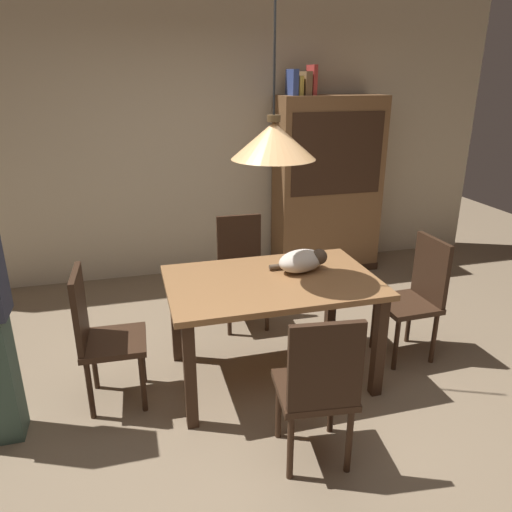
{
  "coord_description": "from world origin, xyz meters",
  "views": [
    {
      "loc": [
        -0.79,
        -2.39,
        2.02
      ],
      "look_at": [
        0.04,
        0.65,
        0.85
      ],
      "focal_mm": 33.97,
      "sensor_mm": 36.0,
      "label": 1
    }
  ],
  "objects_px": {
    "hutch_bookcase": "(327,190)",
    "book_yellow_short": "(298,86)",
    "chair_near_front": "(318,385)",
    "chair_far_back": "(242,266)",
    "book_blue_wide": "(292,82)",
    "pendant_lamp": "(274,140)",
    "chair_right_side": "(416,293)",
    "chair_left_side": "(100,332)",
    "cat_sleeping": "(302,261)",
    "book_red_tall": "(312,80)",
    "book_brown_thick": "(305,83)",
    "dining_table": "(272,293)"
  },
  "relations": [
    {
      "from": "hutch_bookcase",
      "to": "book_yellow_short",
      "type": "relative_size",
      "value": 9.25
    },
    {
      "from": "chair_near_front",
      "to": "hutch_bookcase",
      "type": "height_order",
      "value": "hutch_bookcase"
    },
    {
      "from": "chair_far_back",
      "to": "book_blue_wide",
      "type": "bearing_deg",
      "value": 52.62
    },
    {
      "from": "chair_near_front",
      "to": "pendant_lamp",
      "type": "height_order",
      "value": "pendant_lamp"
    },
    {
      "from": "chair_right_side",
      "to": "book_yellow_short",
      "type": "bearing_deg",
      "value": 99.37
    },
    {
      "from": "chair_left_side",
      "to": "book_yellow_short",
      "type": "xyz_separation_m",
      "value": [
        1.95,
        1.86,
        1.43
      ]
    },
    {
      "from": "chair_left_side",
      "to": "book_yellow_short",
      "type": "bearing_deg",
      "value": 43.71
    },
    {
      "from": "cat_sleeping",
      "to": "book_red_tall",
      "type": "height_order",
      "value": "book_red_tall"
    },
    {
      "from": "chair_right_side",
      "to": "pendant_lamp",
      "type": "relative_size",
      "value": 0.72
    },
    {
      "from": "chair_far_back",
      "to": "book_brown_thick",
      "type": "distance_m",
      "value": 1.97
    },
    {
      "from": "chair_right_side",
      "to": "book_red_tall",
      "type": "height_order",
      "value": "book_red_tall"
    },
    {
      "from": "chair_left_side",
      "to": "pendant_lamp",
      "type": "relative_size",
      "value": 0.72
    },
    {
      "from": "book_red_tall",
      "to": "pendant_lamp",
      "type": "bearing_deg",
      "value": -117.15
    },
    {
      "from": "book_red_tall",
      "to": "book_yellow_short",
      "type": "bearing_deg",
      "value": 180.0
    },
    {
      "from": "hutch_bookcase",
      "to": "book_red_tall",
      "type": "distance_m",
      "value": 1.12
    },
    {
      "from": "pendant_lamp",
      "to": "hutch_bookcase",
      "type": "relative_size",
      "value": 0.7
    },
    {
      "from": "chair_right_side",
      "to": "chair_near_front",
      "type": "distance_m",
      "value": 1.44
    },
    {
      "from": "book_yellow_short",
      "to": "chair_near_front",
      "type": "bearing_deg",
      "value": -106.82
    },
    {
      "from": "chair_right_side",
      "to": "book_brown_thick",
      "type": "distance_m",
      "value": 2.37
    },
    {
      "from": "cat_sleeping",
      "to": "book_red_tall",
      "type": "bearing_deg",
      "value": 68.25
    },
    {
      "from": "book_blue_wide",
      "to": "chair_right_side",
      "type": "bearing_deg",
      "value": -78.7
    },
    {
      "from": "chair_far_back",
      "to": "book_red_tall",
      "type": "distance_m",
      "value": 2.02
    },
    {
      "from": "dining_table",
      "to": "hutch_bookcase",
      "type": "height_order",
      "value": "hutch_bookcase"
    },
    {
      "from": "chair_far_back",
      "to": "hutch_bookcase",
      "type": "relative_size",
      "value": 0.5
    },
    {
      "from": "book_brown_thick",
      "to": "dining_table",
      "type": "bearing_deg",
      "value": -115.5
    },
    {
      "from": "chair_right_side",
      "to": "book_brown_thick",
      "type": "bearing_deg",
      "value": 97.29
    },
    {
      "from": "chair_left_side",
      "to": "pendant_lamp",
      "type": "distance_m",
      "value": 1.61
    },
    {
      "from": "chair_far_back",
      "to": "cat_sleeping",
      "type": "xyz_separation_m",
      "value": [
        0.25,
        -0.79,
        0.32
      ]
    },
    {
      "from": "dining_table",
      "to": "hutch_bookcase",
      "type": "xyz_separation_m",
      "value": [
        1.18,
        1.86,
        0.24
      ]
    },
    {
      "from": "chair_left_side",
      "to": "pendant_lamp",
      "type": "bearing_deg",
      "value": -0.14
    },
    {
      "from": "dining_table",
      "to": "book_brown_thick",
      "type": "xyz_separation_m",
      "value": [
        0.89,
        1.87,
        1.31
      ]
    },
    {
      "from": "chair_right_side",
      "to": "chair_far_back",
      "type": "distance_m",
      "value": 1.43
    },
    {
      "from": "chair_near_front",
      "to": "pendant_lamp",
      "type": "distance_m",
      "value": 1.45
    },
    {
      "from": "book_brown_thick",
      "to": "book_red_tall",
      "type": "xyz_separation_m",
      "value": [
        0.07,
        0.0,
        0.03
      ]
    },
    {
      "from": "chair_left_side",
      "to": "cat_sleeping",
      "type": "relative_size",
      "value": 2.3
    },
    {
      "from": "chair_left_side",
      "to": "cat_sleeping",
      "type": "height_order",
      "value": "chair_left_side"
    },
    {
      "from": "chair_left_side",
      "to": "book_red_tall",
      "type": "relative_size",
      "value": 3.32
    },
    {
      "from": "cat_sleeping",
      "to": "pendant_lamp",
      "type": "xyz_separation_m",
      "value": [
        -0.25,
        -0.09,
        0.84
      ]
    },
    {
      "from": "cat_sleeping",
      "to": "book_brown_thick",
      "type": "relative_size",
      "value": 1.68
    },
    {
      "from": "chair_near_front",
      "to": "book_yellow_short",
      "type": "height_order",
      "value": "book_yellow_short"
    },
    {
      "from": "pendant_lamp",
      "to": "book_red_tall",
      "type": "height_order",
      "value": "pendant_lamp"
    },
    {
      "from": "chair_right_side",
      "to": "book_blue_wide",
      "type": "xyz_separation_m",
      "value": [
        -0.37,
        1.86,
        1.46
      ]
    },
    {
      "from": "chair_left_side",
      "to": "dining_table",
      "type": "bearing_deg",
      "value": -0.14
    },
    {
      "from": "book_blue_wide",
      "to": "pendant_lamp",
      "type": "bearing_deg",
      "value": -112.05
    },
    {
      "from": "dining_table",
      "to": "chair_left_side",
      "type": "xyz_separation_m",
      "value": [
        -1.13,
        0.0,
        -0.14
      ]
    },
    {
      "from": "chair_far_back",
      "to": "hutch_bookcase",
      "type": "distance_m",
      "value": 1.58
    },
    {
      "from": "cat_sleeping",
      "to": "chair_left_side",
      "type": "bearing_deg",
      "value": -176.4
    },
    {
      "from": "dining_table",
      "to": "book_red_tall",
      "type": "bearing_deg",
      "value": 62.85
    },
    {
      "from": "dining_table",
      "to": "hutch_bookcase",
      "type": "bearing_deg",
      "value": 57.71
    },
    {
      "from": "pendant_lamp",
      "to": "chair_far_back",
      "type": "bearing_deg",
      "value": 89.91
    }
  ]
}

